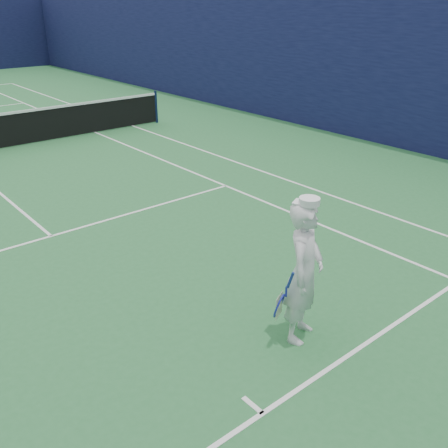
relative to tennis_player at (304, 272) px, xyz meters
name	(u,v)px	position (x,y,z in m)	size (l,w,h in m)	color
tennis_player	(304,272)	(0.00, 0.00, 0.00)	(0.88, 0.67, 1.88)	silver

